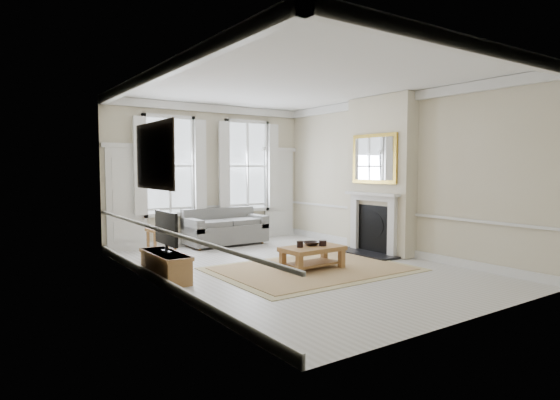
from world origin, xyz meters
TOP-DOWN VIEW (x-y plane):
  - floor at (0.00, 0.00)m, footprint 7.20×7.20m
  - ceiling at (0.00, 0.00)m, footprint 7.20×7.20m
  - back_wall at (0.00, 3.60)m, footprint 5.20×0.00m
  - left_wall at (-2.60, 0.00)m, footprint 0.00×7.20m
  - right_wall at (2.60, 0.00)m, footprint 0.00×7.20m
  - window_left at (-1.05, 3.55)m, footprint 1.26×0.20m
  - window_right at (1.05, 3.55)m, footprint 1.26×0.20m
  - door_left at (-2.05, 3.56)m, footprint 0.90×0.08m
  - door_right at (2.05, 3.56)m, footprint 0.90×0.08m
  - painting at (-2.56, 0.30)m, footprint 0.05×1.66m
  - chimney_breast at (2.43, 0.20)m, footprint 0.35×1.70m
  - hearth at (2.00, 0.20)m, footprint 0.55×1.50m
  - fireplace at (2.20, 0.20)m, footprint 0.21×1.45m
  - mirror at (2.21, 0.20)m, footprint 0.06×1.26m
  - sofa at (0.14, 3.11)m, footprint 1.91×0.93m
  - side_table at (-1.70, 2.40)m, footprint 0.55×0.55m
  - rug at (0.16, -0.29)m, footprint 3.50×2.60m
  - coffee_table at (0.16, -0.29)m, footprint 1.16×0.70m
  - ceramic_pot_a at (-0.09, -0.24)m, footprint 0.12×0.12m
  - ceramic_pot_b at (0.36, -0.34)m, footprint 0.14×0.14m
  - bowl at (0.21, -0.19)m, footprint 0.36×0.36m
  - tv_stand at (-2.34, 0.48)m, footprint 0.41×1.28m
  - tv at (-2.32, 0.48)m, footprint 0.08×0.90m

SIDE VIEW (x-z plane):
  - floor at x=0.00m, z-range 0.00..0.00m
  - rug at x=0.16m, z-range 0.00..0.02m
  - hearth at x=2.00m, z-range 0.00..0.05m
  - tv_stand at x=-2.34m, z-range 0.00..0.46m
  - coffee_table at x=0.16m, z-range 0.13..0.56m
  - sofa at x=0.14m, z-range -0.07..0.80m
  - bowl at x=0.21m, z-range 0.43..0.50m
  - ceramic_pot_b at x=0.36m, z-range 0.43..0.53m
  - ceramic_pot_a at x=-0.09m, z-range 0.43..0.54m
  - side_table at x=-1.70m, z-range 0.19..0.80m
  - fireplace at x=2.20m, z-range 0.07..1.40m
  - tv at x=-2.32m, z-range 0.51..1.19m
  - door_left at x=-2.05m, z-range 0.00..2.30m
  - door_right at x=2.05m, z-range 0.00..2.30m
  - back_wall at x=0.00m, z-range -0.90..4.30m
  - left_wall at x=-2.60m, z-range -1.90..5.30m
  - right_wall at x=2.60m, z-range -1.90..5.30m
  - chimney_breast at x=2.43m, z-range 0.01..3.39m
  - window_left at x=-1.05m, z-range 0.80..3.00m
  - window_right at x=1.05m, z-range 0.80..3.00m
  - painting at x=-2.56m, z-range 1.52..2.58m
  - mirror at x=2.21m, z-range 1.52..2.58m
  - ceiling at x=0.00m, z-range 3.40..3.40m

